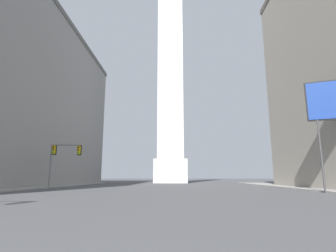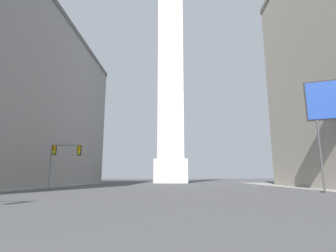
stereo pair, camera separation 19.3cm
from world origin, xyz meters
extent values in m
cube|color=silver|center=(0.00, 60.99, 2.70)|extent=(7.62, 7.62, 5.40)
cube|color=silver|center=(0.00, 60.99, 30.00)|extent=(6.10, 6.10, 49.20)
cylinder|color=slate|center=(-15.04, 32.52, 2.80)|extent=(0.18, 0.18, 5.60)
cylinder|color=#262626|center=(-15.04, 32.52, 0.05)|extent=(0.40, 0.40, 0.10)
cube|color=yellow|center=(-14.75, 32.52, 4.90)|extent=(0.38, 0.38, 1.10)
cube|color=black|center=(-14.73, 32.70, 4.90)|extent=(0.58, 0.09, 1.32)
sphere|color=#410907|center=(-14.77, 32.33, 5.24)|extent=(0.22, 0.22, 0.22)
sphere|color=#483506|center=(-14.77, 32.33, 4.90)|extent=(0.22, 0.22, 0.22)
sphere|color=green|center=(-14.77, 32.33, 4.56)|extent=(0.22, 0.22, 0.22)
cylinder|color=slate|center=(-13.24, 32.52, 5.50)|extent=(3.60, 0.14, 0.14)
sphere|color=slate|center=(-15.04, 32.52, 5.50)|extent=(0.18, 0.18, 0.18)
cube|color=yellow|center=(-11.44, 32.52, 4.83)|extent=(0.38, 0.38, 1.10)
cube|color=black|center=(-11.42, 32.70, 4.83)|extent=(0.58, 0.09, 1.32)
sphere|color=#410907|center=(-11.46, 32.33, 5.17)|extent=(0.22, 0.22, 0.22)
sphere|color=#483506|center=(-11.46, 32.33, 4.83)|extent=(0.22, 0.22, 0.22)
sphere|color=green|center=(-11.46, 32.33, 4.49)|extent=(0.22, 0.22, 0.22)
cylinder|color=#3F3F42|center=(14.44, 23.08, 3.33)|extent=(0.18, 0.18, 6.66)
cube|color=navy|center=(16.02, 22.55, 8.44)|extent=(4.58, 1.75, 3.57)
cube|color=black|center=(16.02, 22.55, 8.44)|extent=(4.77, 1.72, 3.81)
camera|label=1|loc=(1.18, -1.20, 1.42)|focal=28.00mm
camera|label=2|loc=(1.37, -1.19, 1.42)|focal=28.00mm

